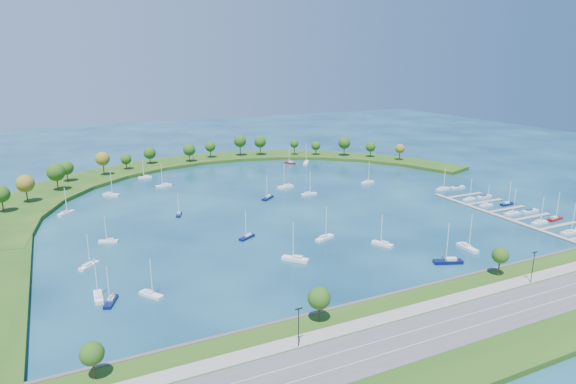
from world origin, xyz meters
name	(u,v)px	position (x,y,z in m)	size (l,w,h in m)	color
ground	(283,204)	(0.00, 0.00, 0.00)	(700.00, 700.00, 0.00)	#072641
south_shoreline	(478,318)	(0.03, -122.88, 1.00)	(420.00, 43.10, 11.60)	#1F4612
breakwater	(166,189)	(-46.33, 48.72, 0.99)	(286.74, 247.64, 2.00)	#1F4612
breakwater_trees	(193,155)	(-20.68, 86.23, 10.65)	(238.54, 88.11, 14.76)	#382314
harbor_tower	(191,156)	(-13.87, 116.94, 4.21)	(2.60, 2.60, 4.31)	gray
dock_system	(512,214)	(85.30, -61.00, 0.35)	(24.28, 82.00, 1.60)	gray
moored_boat_0	(89,265)	(-91.27, -39.86, 0.89)	(7.20, 7.09, 11.61)	white
moored_boat_1	(151,294)	(-76.35, -70.38, 0.90)	(6.38, 8.01, 11.92)	white
moored_boat_2	(179,214)	(-50.11, 3.31, 0.86)	(4.32, 7.26, 10.32)	#09103C
moored_boat_3	(111,300)	(-87.57, -69.61, 0.89)	(5.07, 8.12, 11.58)	#09103C
moored_boat_4	(306,162)	(54.02, 78.48, 0.98)	(8.01, 9.32, 14.20)	white
moored_boat_5	(108,240)	(-82.57, -18.32, 0.87)	(7.45, 4.53, 10.60)	white
moored_boat_6	(268,197)	(-3.58, 10.66, 0.92)	(8.09, 7.19, 12.48)	#09103C
moored_boat_7	(448,261)	(20.44, -90.04, 0.99)	(10.30, 6.20, 14.66)	#09103C
moored_boat_8	(111,194)	(-73.65, 50.96, 0.94)	(8.49, 7.52, 13.08)	white
moored_boat_9	(309,193)	(18.31, 7.99, 0.91)	(8.30, 2.47, 12.15)	white
moored_boat_10	(325,237)	(-6.37, -51.47, 0.94)	(9.17, 5.58, 13.06)	white
moored_boat_11	(467,247)	(36.08, -83.10, 0.96)	(3.28, 9.53, 13.77)	white
moored_boat_12	(285,186)	(13.97, 26.85, 0.95)	(9.37, 3.27, 13.52)	white
moored_boat_13	(98,296)	(-90.55, -65.20, 0.92)	(2.54, 8.49, 12.41)	white
moored_boat_14	(290,162)	(43.90, 82.74, 0.90)	(5.91, 8.00, 11.69)	maroon
moored_boat_15	(66,212)	(-95.80, 27.32, 0.91)	(7.63, 7.21, 12.07)	white
moored_boat_16	(247,236)	(-33.14, -37.26, 0.88)	(7.66, 5.69, 11.20)	#09103C
moored_boat_17	(383,243)	(10.25, -66.39, 0.91)	(5.78, 8.49, 12.24)	white
moored_boat_18	(295,258)	(-25.91, -65.17, 0.97)	(8.28, 8.86, 13.94)	white
moored_boat_19	(164,185)	(-45.28, 57.93, 0.93)	(9.00, 3.68, 12.85)	white
moored_boat_20	(368,182)	(59.92, 15.50, 0.92)	(8.71, 3.98, 12.36)	white
moored_boat_21	(145,177)	(-50.95, 82.90, 0.89)	(7.86, 2.98, 11.28)	white
docked_boat_0	(570,232)	(85.51, -88.78, 0.92)	(8.63, 2.89, 12.49)	white
docked_boat_2	(539,222)	(85.52, -74.83, 0.90)	(8.18, 2.43, 11.96)	white
docked_boat_3	(555,218)	(96.01, -74.37, 0.92)	(8.67, 3.25, 12.45)	maroon
docked_boat_4	(512,213)	(85.52, -60.68, 0.90)	(8.20, 2.82, 11.85)	white
docked_boat_5	(530,211)	(95.97, -61.72, 0.65)	(8.77, 2.59, 1.78)	white
docked_boat_6	(486,204)	(85.54, -45.87, 0.86)	(7.12, 2.19, 10.38)	white
docked_boat_7	(507,203)	(96.02, -49.13, 0.90)	(7.94, 2.29, 11.64)	#09103C
docked_boat_8	(469,199)	(85.53, -35.07, 0.88)	(7.81, 3.11, 11.16)	white
docked_boat_9	(484,197)	(95.97, -34.87, 0.65)	(8.92, 3.21, 1.78)	white
docked_boat_10	(443,188)	(87.92, -13.94, 0.91)	(8.52, 3.08, 12.26)	white
docked_boat_11	(457,187)	(97.88, -14.48, 0.63)	(8.56, 2.86, 1.72)	white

